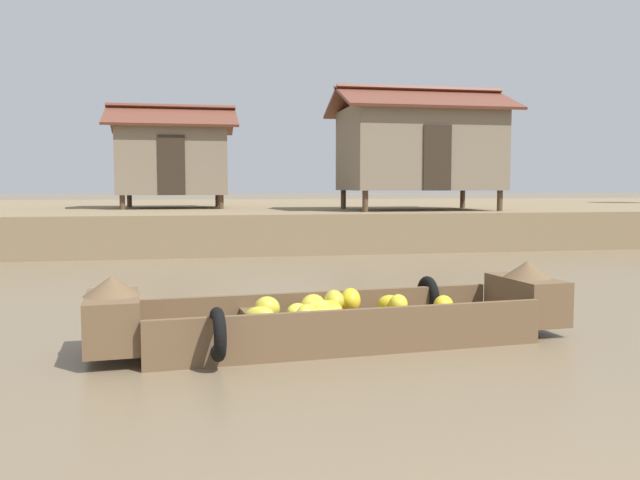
{
  "coord_description": "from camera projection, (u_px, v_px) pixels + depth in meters",
  "views": [
    {
      "loc": [
        -2.12,
        -1.32,
        1.74
      ],
      "look_at": [
        -0.39,
        7.48,
        1.01
      ],
      "focal_mm": 37.38,
      "sensor_mm": 36.0,
      "label": 1
    }
  ],
  "objects": [
    {
      "name": "ground_plane",
      "position": [
        314.0,
        286.0,
        11.61
      ],
      "size": [
        300.0,
        300.0,
        0.0
      ],
      "primitive_type": "plane",
      "color": "#726047"
    },
    {
      "name": "banana_boat",
      "position": [
        337.0,
        317.0,
        7.38
      ],
      "size": [
        5.38,
        2.21,
        0.84
      ],
      "color": "brown",
      "rests_on": "ground"
    },
    {
      "name": "riverbank_strip",
      "position": [
        244.0,
        217.0,
        26.21
      ],
      "size": [
        160.0,
        20.0,
        1.04
      ],
      "primitive_type": "cube",
      "color": "#7F6B4C",
      "rests_on": "ground"
    },
    {
      "name": "stilt_house_mid_left",
      "position": [
        419.0,
        147.0,
        19.67
      ],
      "size": [
        5.05,
        3.52,
        3.61
      ],
      "color": "#4C3826",
      "rests_on": "riverbank_strip"
    },
    {
      "name": "stilt_house_left",
      "position": [
        173.0,
        158.0,
        21.37
      ],
      "size": [
        4.04,
        3.35,
        3.3
      ],
      "color": "#4C3826",
      "rests_on": "riverbank_strip"
    }
  ]
}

